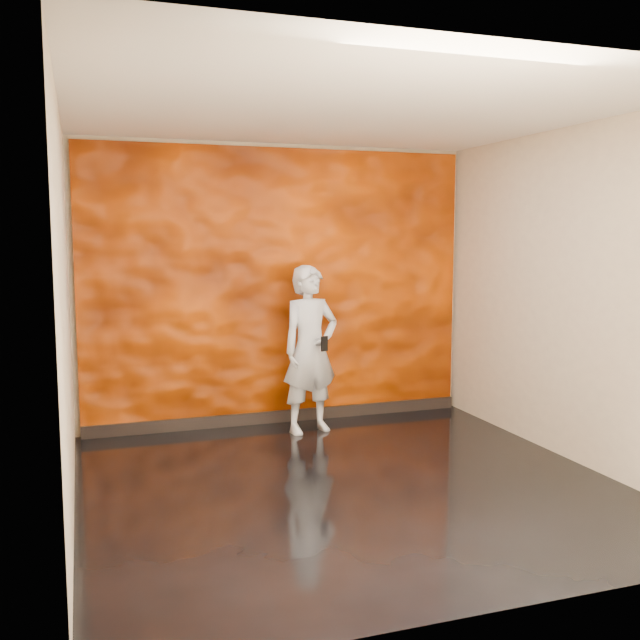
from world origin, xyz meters
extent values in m
cube|color=black|center=(0.00, 0.00, -0.01)|extent=(4.00, 4.00, 0.01)
cube|color=#B8A68F|center=(0.00, 2.00, 1.40)|extent=(4.00, 0.02, 2.80)
cube|color=#B8A68F|center=(0.00, -2.00, 1.40)|extent=(4.00, 0.02, 2.80)
cube|color=#B8A68F|center=(-2.00, 0.00, 1.40)|extent=(0.02, 4.00, 2.80)
cube|color=#B8A68F|center=(2.00, 0.00, 1.40)|extent=(0.02, 4.00, 2.80)
cube|color=white|center=(0.00, 0.00, 2.80)|extent=(4.00, 4.00, 0.01)
cube|color=#DB4B00|center=(0.00, 1.96, 1.38)|extent=(3.90, 0.06, 2.75)
cube|color=black|center=(0.00, 1.92, 0.06)|extent=(3.90, 0.04, 0.12)
imported|color=#A6AAB6|center=(0.17, 1.49, 0.81)|extent=(0.66, 0.51, 1.62)
cube|color=black|center=(0.23, 1.24, 0.90)|extent=(0.08, 0.04, 0.14)
camera|label=1|loc=(-1.90, -4.94, 1.90)|focal=40.00mm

